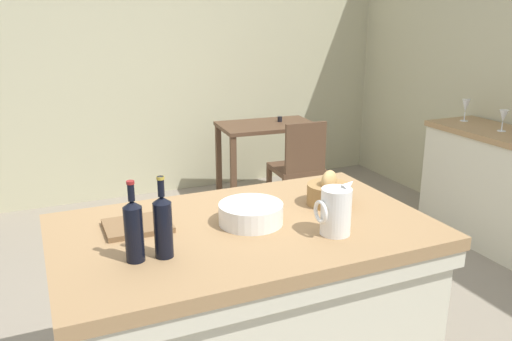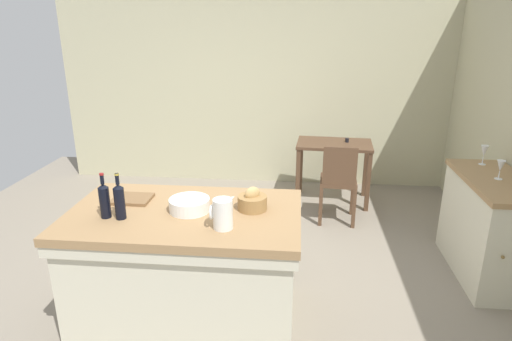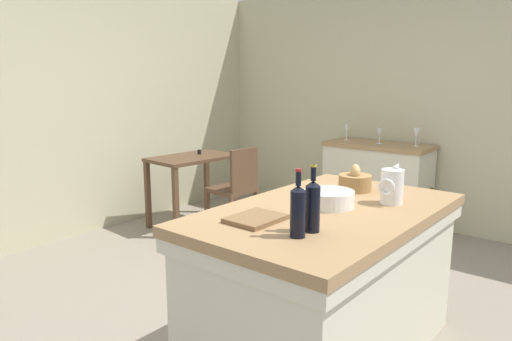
# 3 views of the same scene
# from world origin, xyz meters

# --- Properties ---
(ground_plane) EXTENTS (6.76, 6.76, 0.00)m
(ground_plane) POSITION_xyz_m (0.00, 0.00, 0.00)
(ground_plane) COLOR gray
(wall_back) EXTENTS (5.32, 0.12, 2.60)m
(wall_back) POSITION_xyz_m (0.00, 2.60, 1.30)
(wall_back) COLOR #B7B28E
(wall_back) RESTS_ON ground
(wall_right) EXTENTS (0.12, 5.20, 2.60)m
(wall_right) POSITION_xyz_m (2.60, 0.00, 1.30)
(wall_right) COLOR #B7B28E
(wall_right) RESTS_ON ground
(island_table) EXTENTS (1.66, 1.01, 0.89)m
(island_table) POSITION_xyz_m (-0.22, -0.54, 0.48)
(island_table) COLOR #99754C
(island_table) RESTS_ON ground
(side_cabinet) EXTENTS (0.52, 1.13, 0.91)m
(side_cabinet) POSITION_xyz_m (2.26, 0.31, 0.46)
(side_cabinet) COLOR #99754C
(side_cabinet) RESTS_ON ground
(writing_desk) EXTENTS (0.94, 0.62, 0.81)m
(writing_desk) POSITION_xyz_m (1.02, 1.89, 0.64)
(writing_desk) COLOR #513826
(writing_desk) RESTS_ON ground
(wooden_chair) EXTENTS (0.42, 0.42, 0.92)m
(wooden_chair) POSITION_xyz_m (1.03, 1.27, 0.50)
(wooden_chair) COLOR #513826
(wooden_chair) RESTS_ON ground
(pitcher) EXTENTS (0.17, 0.13, 0.24)m
(pitcher) POSITION_xyz_m (0.10, -0.78, 0.99)
(pitcher) COLOR white
(pitcher) RESTS_ON island_table
(wash_bowl) EXTENTS (0.29, 0.29, 0.09)m
(wash_bowl) POSITION_xyz_m (-0.19, -0.53, 0.93)
(wash_bowl) COLOR white
(wash_bowl) RESTS_ON island_table
(bread_basket) EXTENTS (0.21, 0.21, 0.17)m
(bread_basket) POSITION_xyz_m (0.26, -0.46, 0.95)
(bread_basket) COLOR olive
(bread_basket) RESTS_ON island_table
(cutting_board) EXTENTS (0.29, 0.23, 0.02)m
(cutting_board) POSITION_xyz_m (-0.66, -0.39, 0.90)
(cutting_board) COLOR brown
(cutting_board) RESTS_ON island_table
(wine_bottle_dark) EXTENTS (0.07, 0.07, 0.33)m
(wine_bottle_dark) POSITION_xyz_m (-0.62, -0.70, 1.02)
(wine_bottle_dark) COLOR black
(wine_bottle_dark) RESTS_ON island_table
(wine_bottle_amber) EXTENTS (0.07, 0.07, 0.32)m
(wine_bottle_amber) POSITION_xyz_m (-0.73, -0.69, 1.02)
(wine_bottle_amber) COLOR black
(wine_bottle_amber) RESTS_ON island_table
(wine_glass_far_left) EXTENTS (0.07, 0.07, 0.19)m
(wine_glass_far_left) POSITION_xyz_m (2.31, -0.07, 1.04)
(wine_glass_far_left) COLOR white
(wine_glass_far_left) RESTS_ON side_cabinet
(wine_glass_left) EXTENTS (0.07, 0.07, 0.16)m
(wine_glass_left) POSITION_xyz_m (2.26, 0.31, 1.02)
(wine_glass_left) COLOR white
(wine_glass_left) RESTS_ON side_cabinet
(wine_glass_middle) EXTENTS (0.07, 0.07, 0.18)m
(wine_glass_middle) POSITION_xyz_m (2.28, 0.71, 1.03)
(wine_glass_middle) COLOR white
(wine_glass_middle) RESTS_ON side_cabinet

